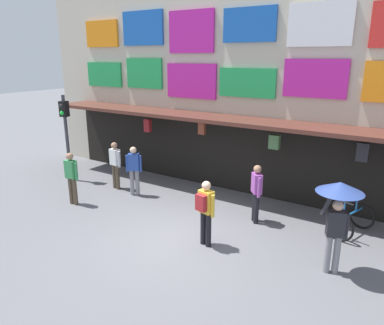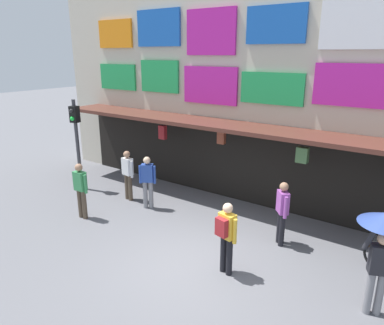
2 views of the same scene
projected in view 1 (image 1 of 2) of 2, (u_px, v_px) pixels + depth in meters
The scene contains 10 objects.
ground_plane at pixel (176, 239), 9.37m from camera, with size 80.00×80.00×0.00m, color slate.
shopfront at pixel (255, 74), 11.92m from camera, with size 18.00×2.60×8.00m.
traffic_light_near at pixel (65, 124), 13.21m from camera, with size 0.32×0.35×3.20m.
bicycle_parked at pixel (351, 221), 9.48m from camera, with size 1.04×1.32×1.05m.
pedestrian_in_red at pixel (205, 209), 8.77m from camera, with size 0.52×0.42×1.68m.
pedestrian_in_black at pixel (256, 190), 10.05m from camera, with size 0.40×0.43×1.68m.
pedestrian_in_white at pixel (115, 163), 12.66m from camera, with size 0.53×0.27×1.68m.
pedestrian_in_blue at pixel (134, 168), 12.05m from camera, with size 0.47×0.37×1.68m.
pedestrian_in_purple at pixel (71, 176), 11.30m from camera, with size 0.53×0.23×1.68m.
pedestrian_with_umbrella at pixel (338, 202), 7.46m from camera, with size 0.96×0.96×2.08m.
Camera 1 is at (4.92, -6.85, 4.53)m, focal length 33.95 mm.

